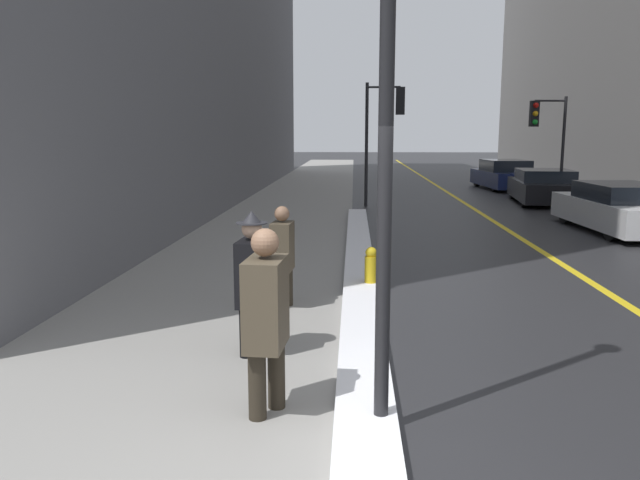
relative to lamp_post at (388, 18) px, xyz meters
The scene contains 14 objects.
ground_plane 3.40m from the lamp_post, 110.38° to the right, with size 160.00×160.00×0.00m, color #232326.
sidewalk_slab 14.79m from the lamp_post, 99.11° to the left, with size 4.00×80.00×0.01m.
road_centre_stripe 15.08m from the lamp_post, 75.37° to the left, with size 0.16×80.00×0.00m.
snow_bank_curb 6.85m from the lamp_post, 91.20° to the left, with size 0.53×16.57×0.14m.
lamp_post is the anchor object (origin of this frame).
traffic_light_near 16.36m from the lamp_post, 87.08° to the left, with size 1.31×0.33×4.11m.
traffic_light_far 19.09m from the lamp_post, 70.00° to the left, with size 1.31×0.36×3.74m.
pedestrian_nearside 2.59m from the lamp_post, 166.56° to the left, with size 0.35×0.56×1.66m.
pedestrian_in_glasses 3.25m from the lamp_post, 127.94° to the left, with size 0.35×0.52×1.62m.
pedestrian_trailing 4.57m from the lamp_post, 108.79° to the left, with size 0.31×0.49×1.45m.
parked_car_white 13.05m from the lamp_post, 59.76° to the left, with size 1.97×4.62×1.22m.
parked_car_black 18.91m from the lamp_post, 69.76° to the left, with size 2.34×4.53×1.20m.
parked_car_navy 24.40m from the lamp_post, 74.56° to the left, with size 2.20×4.57×1.30m.
fire_hydrant 5.53m from the lamp_post, 89.53° to the left, with size 0.20×0.20×0.70m.
Camera 1 is at (0.04, -4.13, 2.44)m, focal length 35.00 mm.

